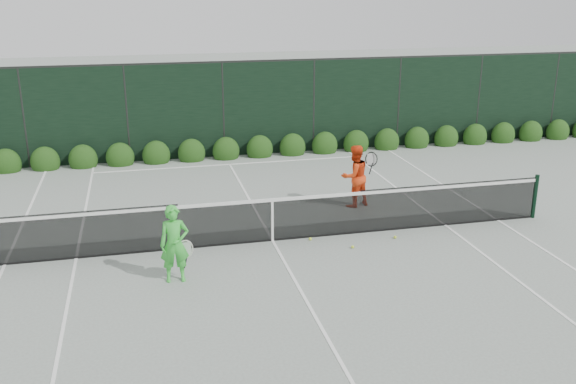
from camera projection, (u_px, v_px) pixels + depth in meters
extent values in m
plane|color=gray|center=(273.00, 241.00, 14.02)|extent=(80.00, 80.00, 0.00)
cylinder|color=black|center=(535.00, 196.00, 15.26)|extent=(0.10, 0.10, 1.07)
cube|color=black|center=(69.00, 236.00, 12.94)|extent=(4.40, 0.01, 1.02)
cube|color=black|center=(272.00, 220.00, 13.88)|extent=(4.00, 0.01, 0.96)
cube|color=black|center=(450.00, 204.00, 14.79)|extent=(4.40, 0.01, 1.02)
cube|color=white|center=(272.00, 200.00, 13.73)|extent=(12.80, 0.03, 0.07)
cube|color=black|center=(273.00, 240.00, 14.02)|extent=(12.80, 0.02, 0.04)
cube|color=white|center=(272.00, 221.00, 13.88)|extent=(0.05, 0.03, 0.91)
imported|color=green|center=(175.00, 244.00, 11.93)|extent=(0.55, 0.37, 1.49)
torus|color=beige|center=(185.00, 249.00, 12.12)|extent=(0.30, 0.03, 0.30)
cylinder|color=black|center=(186.00, 261.00, 12.19)|extent=(0.10, 0.03, 0.30)
imported|color=#EF3F14|center=(355.00, 176.00, 16.00)|extent=(0.90, 0.79, 1.57)
torus|color=black|center=(371.00, 159.00, 15.75)|extent=(0.29, 0.14, 0.30)
cylinder|color=black|center=(371.00, 169.00, 15.82)|extent=(0.10, 0.03, 0.30)
cube|color=white|center=(5.00, 265.00, 12.82)|extent=(0.06, 23.77, 0.01)
cube|color=white|center=(498.00, 220.00, 15.23)|extent=(0.06, 23.77, 0.01)
cube|color=white|center=(76.00, 258.00, 13.12)|extent=(0.06, 23.77, 0.01)
cube|color=white|center=(445.00, 225.00, 14.93)|extent=(0.06, 23.77, 0.01)
cube|color=white|center=(209.00, 128.00, 25.02)|extent=(11.03, 0.06, 0.01)
cube|color=white|center=(230.00, 164.00, 19.94)|extent=(8.23, 0.06, 0.01)
cube|color=white|center=(273.00, 241.00, 14.02)|extent=(0.06, 12.80, 0.01)
cube|color=black|center=(223.00, 110.00, 20.50)|extent=(32.00, 0.06, 3.00)
cube|color=#262826|center=(222.00, 62.00, 20.02)|extent=(32.00, 0.06, 0.06)
cylinder|color=#262826|center=(24.00, 119.00, 19.18)|extent=(0.08, 0.08, 3.00)
cylinder|color=#262826|center=(127.00, 115.00, 19.84)|extent=(0.08, 0.08, 3.00)
cylinder|color=#262826|center=(223.00, 110.00, 20.50)|extent=(0.08, 0.08, 3.00)
cylinder|color=#262826|center=(314.00, 106.00, 21.16)|extent=(0.08, 0.08, 3.00)
cylinder|color=#262826|center=(398.00, 103.00, 21.82)|extent=(0.08, 0.08, 3.00)
cylinder|color=#262826|center=(478.00, 99.00, 22.48)|extent=(0.08, 0.08, 3.00)
cylinder|color=#262826|center=(554.00, 96.00, 23.13)|extent=(0.08, 0.08, 3.00)
ellipsoid|color=#163B10|center=(6.00, 164.00, 19.11)|extent=(0.86, 0.65, 0.94)
ellipsoid|color=#163B10|center=(45.00, 162.00, 19.36)|extent=(0.86, 0.65, 0.94)
ellipsoid|color=#163B10|center=(83.00, 160.00, 19.60)|extent=(0.86, 0.65, 0.94)
ellipsoid|color=#163B10|center=(120.00, 157.00, 19.84)|extent=(0.86, 0.65, 0.94)
ellipsoid|color=#163B10|center=(156.00, 155.00, 20.08)|extent=(0.86, 0.65, 0.94)
ellipsoid|color=#163B10|center=(192.00, 153.00, 20.32)|extent=(0.86, 0.65, 0.94)
ellipsoid|color=#163B10|center=(226.00, 151.00, 20.57)|extent=(0.86, 0.65, 0.94)
ellipsoid|color=#163B10|center=(260.00, 149.00, 20.81)|extent=(0.86, 0.65, 0.94)
ellipsoid|color=#163B10|center=(293.00, 147.00, 21.05)|extent=(0.86, 0.65, 0.94)
ellipsoid|color=#163B10|center=(325.00, 146.00, 21.29)|extent=(0.86, 0.65, 0.94)
ellipsoid|color=#163B10|center=(356.00, 144.00, 21.53)|extent=(0.86, 0.65, 0.94)
ellipsoid|color=#163B10|center=(387.00, 142.00, 21.77)|extent=(0.86, 0.65, 0.94)
ellipsoid|color=#163B10|center=(417.00, 140.00, 22.02)|extent=(0.86, 0.65, 0.94)
ellipsoid|color=#163B10|center=(446.00, 139.00, 22.26)|extent=(0.86, 0.65, 0.94)
ellipsoid|color=#163B10|center=(475.00, 137.00, 22.50)|extent=(0.86, 0.65, 0.94)
ellipsoid|color=#163B10|center=(503.00, 135.00, 22.74)|extent=(0.86, 0.65, 0.94)
ellipsoid|color=#163B10|center=(531.00, 134.00, 22.98)|extent=(0.86, 0.65, 0.94)
ellipsoid|color=#163B10|center=(558.00, 132.00, 23.22)|extent=(0.86, 0.65, 0.94)
sphere|color=#CEE833|center=(310.00, 239.00, 14.05)|extent=(0.07, 0.07, 0.07)
sphere|color=#CEE833|center=(395.00, 237.00, 14.14)|extent=(0.07, 0.07, 0.07)
sphere|color=#CEE833|center=(353.00, 247.00, 13.62)|extent=(0.07, 0.07, 0.07)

